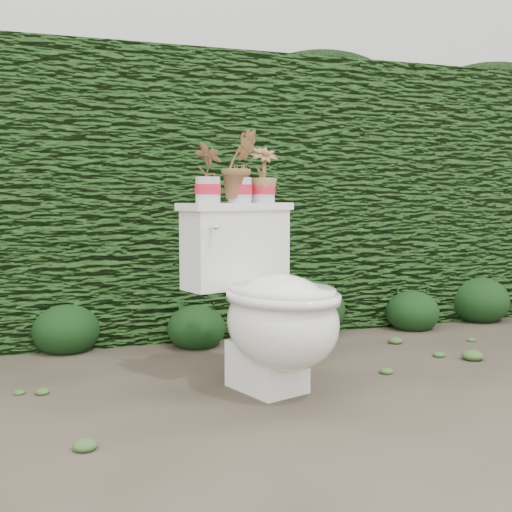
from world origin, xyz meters
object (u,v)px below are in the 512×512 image
object	(u,v)px
toilet	(270,306)
potted_plant_left	(208,175)
potted_plant_right	(263,176)
potted_plant_center	(240,168)

from	to	relation	value
toilet	potted_plant_left	distance (m)	0.61
potted_plant_left	potted_plant_right	world-z (taller)	same
potted_plant_left	toilet	bearing A→B (deg)	-172.89
potted_plant_left	potted_plant_right	distance (m)	0.29
potted_plant_left	potted_plant_center	xyz separation A→B (m)	(0.16, 0.05, 0.03)
toilet	potted_plant_right	world-z (taller)	potted_plant_right
potted_plant_center	potted_plant_right	size ratio (longest dim) A/B	1.28
potted_plant_left	potted_plant_center	distance (m)	0.17
potted_plant_right	potted_plant_left	bearing A→B (deg)	-162.84
potted_plant_left	potted_plant_center	world-z (taller)	potted_plant_center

